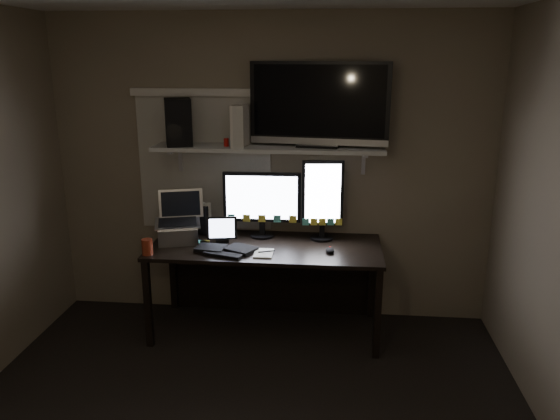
# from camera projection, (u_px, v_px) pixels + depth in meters

# --- Properties ---
(back_wall) EXTENTS (3.60, 0.00, 3.60)m
(back_wall) POSITION_uv_depth(u_px,v_px,m) (271.00, 171.00, 4.48)
(back_wall) COLOR #675B4A
(back_wall) RESTS_ON floor
(window_blinds) EXTENTS (1.10, 0.02, 1.10)m
(window_blinds) POSITION_uv_depth(u_px,v_px,m) (205.00, 164.00, 4.51)
(window_blinds) COLOR #B1AE9F
(window_blinds) RESTS_ON back_wall
(desk) EXTENTS (1.80, 0.75, 0.73)m
(desk) POSITION_uv_depth(u_px,v_px,m) (268.00, 261.00, 4.43)
(desk) COLOR black
(desk) RESTS_ON floor
(wall_shelf) EXTENTS (1.80, 0.35, 0.03)m
(wall_shelf) POSITION_uv_depth(u_px,v_px,m) (268.00, 148.00, 4.26)
(wall_shelf) COLOR #B1B2AC
(wall_shelf) RESTS_ON back_wall
(monitor_landscape) EXTENTS (0.63, 0.08, 0.55)m
(monitor_landscape) POSITION_uv_depth(u_px,v_px,m) (262.00, 204.00, 4.41)
(monitor_landscape) COLOR black
(monitor_landscape) RESTS_ON desk
(monitor_portrait) EXTENTS (0.33, 0.09, 0.66)m
(monitor_portrait) POSITION_uv_depth(u_px,v_px,m) (323.00, 200.00, 4.32)
(monitor_portrait) COLOR black
(monitor_portrait) RESTS_ON desk
(keyboard) EXTENTS (0.49, 0.31, 0.03)m
(keyboard) POSITION_uv_depth(u_px,v_px,m) (226.00, 249.00, 4.15)
(keyboard) COLOR black
(keyboard) RESTS_ON desk
(mouse) EXTENTS (0.08, 0.11, 0.04)m
(mouse) POSITION_uv_depth(u_px,v_px,m) (330.00, 250.00, 4.11)
(mouse) COLOR black
(mouse) RESTS_ON desk
(notepad) EXTENTS (0.14, 0.20, 0.01)m
(notepad) POSITION_uv_depth(u_px,v_px,m) (264.00, 253.00, 4.08)
(notepad) COLOR white
(notepad) RESTS_ON desk
(tablet) EXTENTS (0.25, 0.14, 0.21)m
(tablet) POSITION_uv_depth(u_px,v_px,m) (222.00, 229.00, 4.32)
(tablet) COLOR black
(tablet) RESTS_ON desk
(file_sorter) EXTENTS (0.22, 0.16, 0.26)m
(file_sorter) POSITION_uv_depth(u_px,v_px,m) (198.00, 218.00, 4.54)
(file_sorter) COLOR black
(file_sorter) RESTS_ON desk
(laptop) EXTENTS (0.41, 0.37, 0.39)m
(laptop) POSITION_uv_depth(u_px,v_px,m) (177.00, 218.00, 4.29)
(laptop) COLOR #A6A6AA
(laptop) RESTS_ON desk
(cup) EXTENTS (0.10, 0.10, 0.12)m
(cup) POSITION_uv_depth(u_px,v_px,m) (147.00, 247.00, 4.05)
(cup) COLOR maroon
(cup) RESTS_ON desk
(sticky_notes) EXTENTS (0.37, 0.32, 0.00)m
(sticky_notes) POSITION_uv_depth(u_px,v_px,m) (202.00, 246.00, 4.25)
(sticky_notes) COLOR yellow
(sticky_notes) RESTS_ON desk
(tv) EXTENTS (1.09, 0.33, 0.64)m
(tv) POSITION_uv_depth(u_px,v_px,m) (319.00, 105.00, 4.15)
(tv) COLOR black
(tv) RESTS_ON wall_shelf
(game_console) EXTENTS (0.13, 0.28, 0.32)m
(game_console) POSITION_uv_depth(u_px,v_px,m) (241.00, 125.00, 4.22)
(game_console) COLOR #BDB6AB
(game_console) RESTS_ON wall_shelf
(speaker) EXTENTS (0.26, 0.29, 0.36)m
(speaker) POSITION_uv_depth(u_px,v_px,m) (178.00, 122.00, 4.25)
(speaker) COLOR black
(speaker) RESTS_ON wall_shelf
(bottles) EXTENTS (0.25, 0.11, 0.15)m
(bottles) POSITION_uv_depth(u_px,v_px,m) (233.00, 137.00, 4.22)
(bottles) COLOR #A50F0C
(bottles) RESTS_ON wall_shelf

